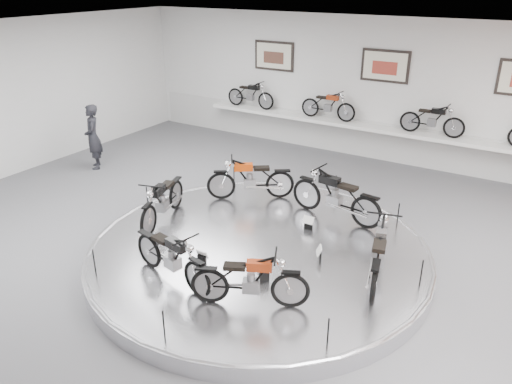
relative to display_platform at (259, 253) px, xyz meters
The scene contains 19 objects.
floor 0.34m from the display_platform, 90.00° to the right, with size 16.00×16.00×0.00m, color #555557.
ceiling 3.86m from the display_platform, 90.00° to the right, with size 16.00×16.00×0.00m, color white.
wall_back 6.95m from the display_platform, 90.00° to the left, with size 16.00×16.00×0.00m, color silver.
dado_band 6.69m from the display_platform, 90.00° to the left, with size 15.68×0.04×1.10m, color #BCBCBA.
display_platform is the anchor object (origin of this frame).
platform_rim 0.12m from the display_platform, ahead, with size 6.40×6.40×0.10m, color #B2B2BA.
shelf 6.46m from the display_platform, 90.00° to the left, with size 11.00×0.55×0.10m, color silver.
poster_left 7.94m from the display_platform, 117.72° to the left, with size 1.35×0.06×0.88m, color beige.
poster_center 7.13m from the display_platform, 90.00° to the left, with size 1.35×0.06×0.88m, color beige.
shelf_bike_a 7.76m from the display_platform, 123.27° to the left, with size 1.22×0.42×0.73m, color black, non-canonical shape.
shelf_bike_b 6.69m from the display_platform, 103.19° to the left, with size 1.22×0.42×0.73m, color maroon, non-canonical shape.
shelf_bike_c 6.69m from the display_platform, 76.81° to the left, with size 1.22×0.42×0.73m, color black, non-canonical shape.
bike_a 2.35m from the display_platform, ahead, with size 1.73×0.61×1.02m, color silver, non-canonical shape.
bike_b 2.10m from the display_platform, 68.01° to the left, with size 1.79×0.63×1.05m, color black, non-canonical shape.
bike_c 2.29m from the display_platform, 126.08° to the left, with size 1.68×0.59×0.99m, color #C43D08, non-canonical shape.
bike_d 2.31m from the display_platform, behind, with size 1.65×0.58×0.97m, color black, non-canonical shape.
bike_e 1.94m from the display_platform, 110.06° to the right, with size 1.60×0.57×0.94m, color black, non-canonical shape.
bike_f 1.92m from the display_platform, 63.07° to the right, with size 1.56×0.55×0.92m, color maroon, non-canonical shape.
visitor 6.77m from the display_platform, 164.01° to the left, with size 0.65×0.43×1.80m, color black.
Camera 1 is at (4.25, -6.72, 5.01)m, focal length 35.00 mm.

